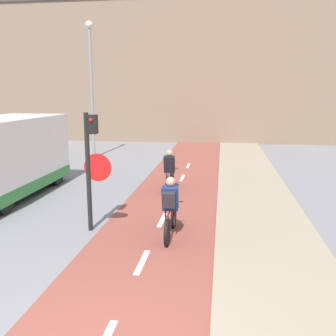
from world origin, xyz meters
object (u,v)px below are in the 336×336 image
(cyclist_far, at_px, (169,172))
(cyclist_near, at_px, (170,208))
(van, at_px, (3,159))
(traffic_light_pole, at_px, (91,159))
(street_lamp_far, at_px, (91,76))

(cyclist_far, bearing_deg, cyclist_near, -81.78)
(van, bearing_deg, cyclist_far, 16.24)
(traffic_light_pole, relative_size, cyclist_far, 1.69)
(traffic_light_pole, distance_m, cyclist_far, 4.37)
(cyclist_far, bearing_deg, traffic_light_pole, -107.84)
(van, bearing_deg, traffic_light_pole, -33.39)
(traffic_light_pole, bearing_deg, cyclist_far, 72.16)
(traffic_light_pole, height_order, street_lamp_far, street_lamp_far)
(cyclist_near, distance_m, van, 6.36)
(street_lamp_far, xyz_separation_m, van, (-0.31, -7.59, -2.87))
(traffic_light_pole, height_order, van, traffic_light_pole)
(street_lamp_far, xyz_separation_m, cyclist_far, (4.81, -6.10, -3.46))
(cyclist_near, relative_size, van, 0.33)
(traffic_light_pole, distance_m, van, 4.62)
(street_lamp_far, distance_m, cyclist_near, 12.12)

